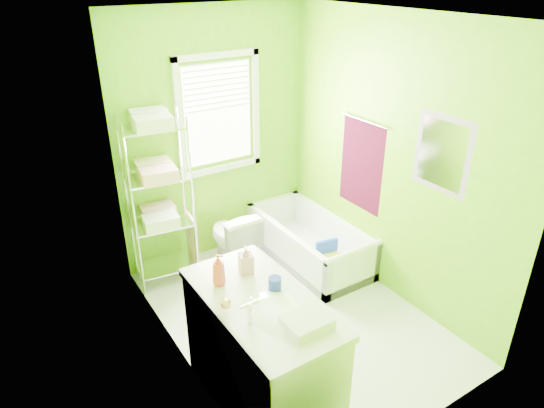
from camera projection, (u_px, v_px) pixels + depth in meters
ground at (293, 316)px, 4.47m from camera, size 2.90×2.90×0.00m
room_envelope at (296, 159)px, 3.78m from camera, size 2.14×2.94×2.62m
window at (219, 108)px, 4.85m from camera, size 0.92×0.05×1.22m
door at (247, 336)px, 2.77m from camera, size 0.09×0.80×2.00m
right_wall_decor at (391, 160)px, 4.37m from camera, size 0.04×1.48×1.17m
bathtub at (310, 247)px, 5.25m from camera, size 0.69×1.48×0.48m
toilet at (233, 239)px, 5.03m from camera, size 0.41×0.70×0.70m
vanity at (262, 350)px, 3.38m from camera, size 0.63×1.24×1.17m
wire_shelf_unit at (159, 183)px, 4.54m from camera, size 0.62×0.50×1.74m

